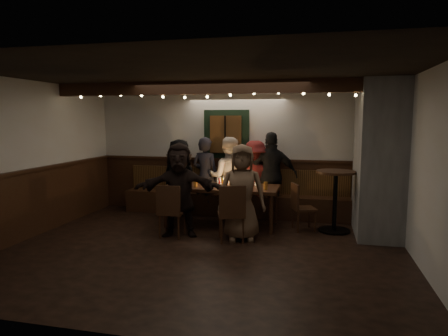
% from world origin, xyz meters
% --- Properties ---
extents(room, '(6.02, 5.01, 2.62)m').
position_xyz_m(room, '(1.07, 1.42, 1.07)').
color(room, black).
rests_on(room, ground).
extents(dining_table, '(2.07, 0.89, 0.90)m').
position_xyz_m(dining_table, '(-0.06, 1.40, 0.68)').
color(dining_table, black).
rests_on(dining_table, ground).
extents(chair_near_left, '(0.41, 0.41, 0.89)m').
position_xyz_m(chair_near_left, '(-0.70, 0.45, 0.50)').
color(chair_near_left, black).
rests_on(chair_near_left, ground).
extents(chair_near_right, '(0.53, 0.53, 0.93)m').
position_xyz_m(chair_near_right, '(0.34, 0.45, 0.52)').
color(chair_near_right, black).
rests_on(chair_near_right, ground).
extents(chair_end, '(0.49, 0.49, 0.84)m').
position_xyz_m(chair_end, '(1.37, 1.40, 0.47)').
color(chair_end, black).
rests_on(chair_end, ground).
extents(high_top, '(0.67, 0.67, 1.07)m').
position_xyz_m(high_top, '(1.97, 1.47, 0.68)').
color(high_top, black).
rests_on(high_top, ground).
extents(person_a, '(0.83, 0.61, 1.56)m').
position_xyz_m(person_a, '(-1.09, 2.03, 0.78)').
color(person_a, black).
rests_on(person_a, ground).
extents(person_b, '(0.65, 0.50, 1.60)m').
position_xyz_m(person_b, '(-0.58, 2.16, 0.80)').
color(person_b, black).
rests_on(person_b, ground).
extents(person_c, '(0.86, 0.71, 1.61)m').
position_xyz_m(person_c, '(-0.08, 2.07, 0.80)').
color(person_c, beige).
rests_on(person_c, ground).
extents(person_d, '(1.04, 0.67, 1.54)m').
position_xyz_m(person_d, '(0.44, 2.18, 0.77)').
color(person_d, '#581616').
rests_on(person_d, ground).
extents(person_e, '(1.05, 0.56, 1.71)m').
position_xyz_m(person_e, '(0.78, 2.15, 0.86)').
color(person_e, black).
rests_on(person_e, ground).
extents(person_f, '(1.53, 0.76, 1.58)m').
position_xyz_m(person_f, '(-0.60, 0.63, 0.79)').
color(person_f, black).
rests_on(person_f, ground).
extents(person_g, '(0.85, 0.65, 1.57)m').
position_xyz_m(person_g, '(0.47, 0.63, 0.78)').
color(person_g, brown).
rests_on(person_g, ground).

